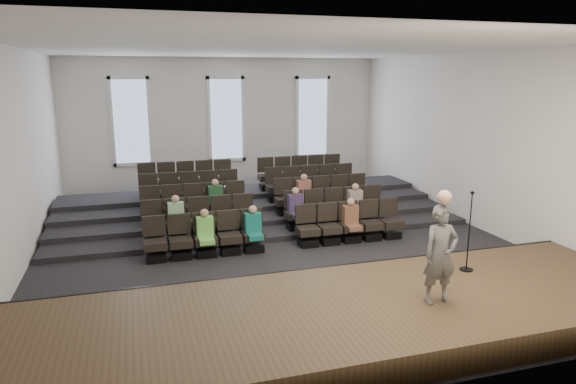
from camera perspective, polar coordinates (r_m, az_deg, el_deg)
The scene contains 14 objects.
ground at distance 13.81m, azimuth -1.46°, elevation -5.51°, with size 14.00×14.00×0.00m, color black.
ceiling at distance 13.12m, azimuth -1.59°, elevation 15.73°, with size 12.00×14.00×0.02m, color white.
wall_back at distance 20.05m, azimuth -6.89°, elevation 7.48°, with size 12.00×0.04×5.00m, color silver.
wall_front at distance 6.86m, azimuth 14.25°, elevation -3.24°, with size 12.00×0.04×5.00m, color silver.
wall_left at distance 13.03m, azimuth -28.02°, elevation 3.18°, with size 0.04×14.00×5.00m, color silver.
wall_right at distance 15.91m, azimuth 19.98°, elevation 5.41°, with size 0.04×14.00×5.00m, color silver.
stage at distance 9.26m, azimuth 7.20°, elevation -13.56°, with size 11.80×3.60×0.50m, color #47341E.
stage_lip at distance 10.75m, azimuth 3.33°, elevation -9.60°, with size 11.80×0.06×0.52m, color black.
risers at distance 16.71m, azimuth -4.36°, elevation -1.57°, with size 11.80×4.80×0.60m.
seating_rows at distance 15.05m, azimuth -3.04°, elevation -1.27°, with size 6.80×4.70×1.67m.
windows at distance 19.96m, azimuth -6.87°, elevation 8.03°, with size 8.44×0.10×3.24m.
audience at distance 13.88m, azimuth -1.83°, elevation -1.93°, with size 5.45×2.64×1.10m.
speaker at distance 9.20m, azimuth 16.59°, elevation -6.69°, with size 0.63×0.41×1.72m, color #575653.
mic_stand at distance 10.95m, azimuth 19.37°, elevation -5.78°, with size 0.27×0.27×1.64m.
Camera 1 is at (-3.46, -12.64, 4.36)m, focal length 32.00 mm.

